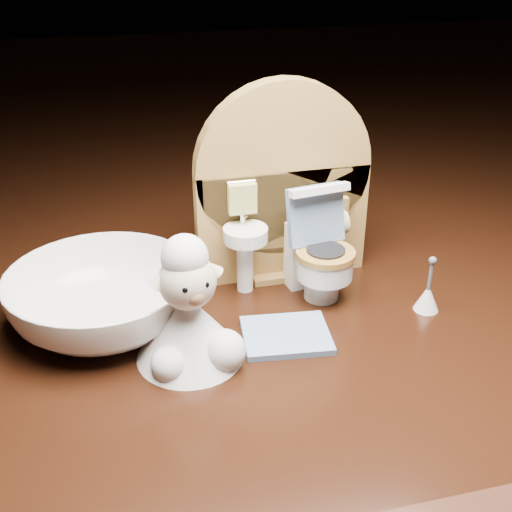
# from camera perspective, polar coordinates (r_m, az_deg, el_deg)

# --- Properties ---
(backdrop_panel) EXTENTS (0.13, 0.05, 0.15)m
(backdrop_panel) POSITION_cam_1_polar(r_m,az_deg,el_deg) (0.47, 2.30, 5.46)
(backdrop_panel) COLOR #A5793C
(backdrop_panel) RESTS_ON ground
(toy_toilet) EXTENTS (0.05, 0.06, 0.08)m
(toy_toilet) POSITION_cam_1_polar(r_m,az_deg,el_deg) (0.46, 5.54, 0.06)
(toy_toilet) COLOR white
(toy_toilet) RESTS_ON ground
(bath_mat) EXTENTS (0.06, 0.05, 0.00)m
(bath_mat) POSITION_cam_1_polar(r_m,az_deg,el_deg) (0.43, 2.70, -7.05)
(bath_mat) COLOR #6986AC
(bath_mat) RESTS_ON ground
(toilet_brush) EXTENTS (0.02, 0.02, 0.04)m
(toilet_brush) POSITION_cam_1_polar(r_m,az_deg,el_deg) (0.47, 15.00, -3.45)
(toilet_brush) COLOR white
(toilet_brush) RESTS_ON ground
(plush_lamb) EXTENTS (0.07, 0.07, 0.09)m
(plush_lamb) POSITION_cam_1_polar(r_m,az_deg,el_deg) (0.40, -5.90, -5.50)
(plush_lamb) COLOR silver
(plush_lamb) RESTS_ON ground
(ceramic_bowl) EXTENTS (0.15, 0.15, 0.04)m
(ceramic_bowl) POSITION_cam_1_polar(r_m,az_deg,el_deg) (0.44, -13.43, -3.76)
(ceramic_bowl) COLOR white
(ceramic_bowl) RESTS_ON ground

